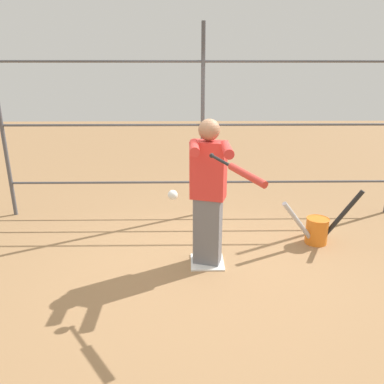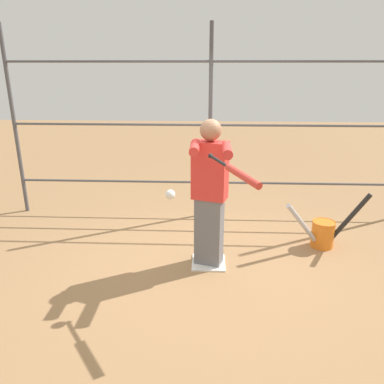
{
  "view_description": "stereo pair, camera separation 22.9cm",
  "coord_description": "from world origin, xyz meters",
  "px_view_note": "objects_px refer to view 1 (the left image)",
  "views": [
    {
      "loc": [
        0.25,
        4.03,
        2.29
      ],
      "look_at": [
        0.19,
        0.27,
        1.01
      ],
      "focal_mm": 35.0,
      "sensor_mm": 36.0,
      "label": 1
    },
    {
      "loc": [
        0.02,
        4.03,
        2.29
      ],
      "look_at": [
        0.19,
        0.27,
        1.01
      ],
      "focal_mm": 35.0,
      "sensor_mm": 36.0,
      "label": 2
    }
  ],
  "objects_px": {
    "baseball_bat_swinging": "(242,172)",
    "bat_bucket": "(317,229)",
    "batter": "(208,190)",
    "softball_in_flight": "(173,195)"
  },
  "relations": [
    {
      "from": "baseball_bat_swinging",
      "to": "softball_in_flight",
      "type": "xyz_separation_m",
      "value": [
        0.62,
        -0.21,
        -0.28
      ]
    },
    {
      "from": "baseball_bat_swinging",
      "to": "bat_bucket",
      "type": "bearing_deg",
      "value": -132.33
    },
    {
      "from": "batter",
      "to": "bat_bucket",
      "type": "bearing_deg",
      "value": -160.87
    },
    {
      "from": "baseball_bat_swinging",
      "to": "bat_bucket",
      "type": "height_order",
      "value": "baseball_bat_swinging"
    },
    {
      "from": "baseball_bat_swinging",
      "to": "bat_bucket",
      "type": "distance_m",
      "value": 2.21
    },
    {
      "from": "batter",
      "to": "softball_in_flight",
      "type": "relative_size",
      "value": 18.15
    },
    {
      "from": "softball_in_flight",
      "to": "batter",
      "type": "bearing_deg",
      "value": -120.29
    },
    {
      "from": "bat_bucket",
      "to": "baseball_bat_swinging",
      "type": "bearing_deg",
      "value": 47.67
    },
    {
      "from": "batter",
      "to": "softball_in_flight",
      "type": "height_order",
      "value": "batter"
    },
    {
      "from": "baseball_bat_swinging",
      "to": "softball_in_flight",
      "type": "distance_m",
      "value": 0.71
    }
  ]
}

